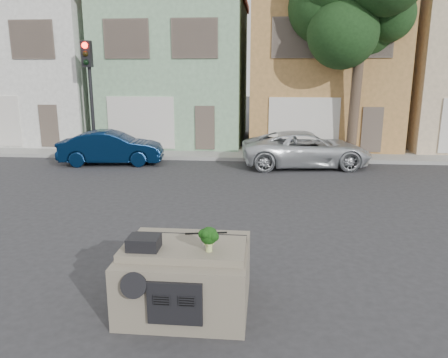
# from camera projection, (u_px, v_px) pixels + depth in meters

# --- Properties ---
(ground_plane) EXTENTS (120.00, 120.00, 0.00)m
(ground_plane) POSITION_uv_depth(u_px,v_px,m) (210.00, 238.00, 10.13)
(ground_plane) COLOR #303033
(ground_plane) RESTS_ON ground
(sidewalk) EXTENTS (40.00, 3.00, 0.15)m
(sidewalk) POSITION_uv_depth(u_px,v_px,m) (238.00, 153.00, 20.26)
(sidewalk) COLOR gray
(sidewalk) RESTS_ON ground
(townhouse_white) EXTENTS (7.20, 8.20, 7.55)m
(townhouse_white) POSITION_uv_depth(u_px,v_px,m) (46.00, 71.00, 24.25)
(townhouse_white) COLOR silver
(townhouse_white) RESTS_ON ground
(townhouse_mint) EXTENTS (7.20, 8.20, 7.55)m
(townhouse_mint) POSITION_uv_depth(u_px,v_px,m) (179.00, 71.00, 23.57)
(townhouse_mint) COLOR #84AC86
(townhouse_mint) RESTS_ON ground
(townhouse_tan) EXTENTS (7.20, 8.20, 7.55)m
(townhouse_tan) POSITION_uv_depth(u_px,v_px,m) (319.00, 71.00, 22.88)
(townhouse_tan) COLOR #AF7E44
(townhouse_tan) RESTS_ON ground
(navy_sedan) EXTENTS (4.35, 1.99, 1.38)m
(navy_sedan) POSITION_uv_depth(u_px,v_px,m) (112.00, 164.00, 18.27)
(navy_sedan) COLOR #051834
(navy_sedan) RESTS_ON ground
(silver_pickup) EXTENTS (5.39, 2.96, 1.43)m
(silver_pickup) POSITION_uv_depth(u_px,v_px,m) (305.00, 166.00, 17.79)
(silver_pickup) COLOR silver
(silver_pickup) RESTS_ON ground
(traffic_signal) EXTENTS (0.40, 0.40, 5.10)m
(traffic_signal) POSITION_uv_depth(u_px,v_px,m) (91.00, 100.00, 19.30)
(traffic_signal) COLOR black
(traffic_signal) RESTS_ON ground
(tree_near) EXTENTS (4.40, 4.00, 8.50)m
(tree_near) POSITION_uv_depth(u_px,v_px,m) (358.00, 60.00, 18.13)
(tree_near) COLOR #183515
(tree_near) RESTS_ON ground
(car_dashboard) EXTENTS (2.00, 1.80, 1.12)m
(car_dashboard) POSITION_uv_depth(u_px,v_px,m) (186.00, 274.00, 7.10)
(car_dashboard) COLOR #746C5A
(car_dashboard) RESTS_ON ground
(instrument_hump) EXTENTS (0.48, 0.38, 0.20)m
(instrument_hump) POSITION_uv_depth(u_px,v_px,m) (144.00, 243.00, 6.66)
(instrument_hump) COLOR black
(instrument_hump) RESTS_ON car_dashboard
(wiper_arm) EXTENTS (0.69, 0.15, 0.02)m
(wiper_arm) POSITION_uv_depth(u_px,v_px,m) (206.00, 233.00, 7.30)
(wiper_arm) COLOR black
(wiper_arm) RESTS_ON car_dashboard
(broccoli) EXTENTS (0.43, 0.43, 0.39)m
(broccoli) POSITION_uv_depth(u_px,v_px,m) (209.00, 239.00, 6.55)
(broccoli) COLOR black
(broccoli) RESTS_ON car_dashboard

